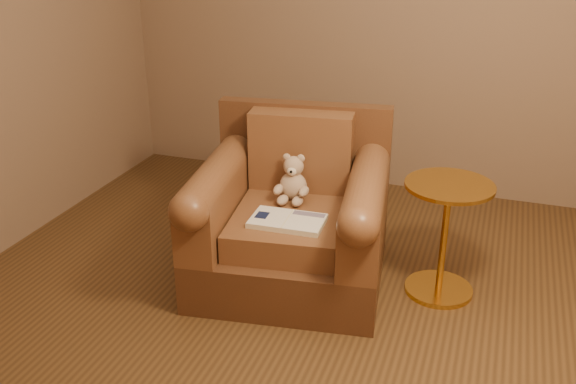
% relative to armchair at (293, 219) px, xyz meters
% --- Properties ---
extents(floor, '(4.00, 4.00, 0.00)m').
position_rel_armchair_xyz_m(floor, '(0.25, -0.52, -0.35)').
color(floor, '#54381D').
rests_on(floor, ground).
extents(armchair, '(1.12, 1.08, 0.90)m').
position_rel_armchair_xyz_m(armchair, '(0.00, 0.00, 0.00)').
color(armchair, '#53301B').
rests_on(armchair, floor).
extents(teddy_bear, '(0.19, 0.22, 0.26)m').
position_rel_armchair_xyz_m(teddy_bear, '(-0.03, 0.08, 0.18)').
color(teddy_bear, tan).
rests_on(teddy_bear, armchair).
extents(guidebook, '(0.39, 0.24, 0.03)m').
position_rel_armchair_xyz_m(guidebook, '(0.05, -0.22, 0.10)').
color(guidebook, beige).
rests_on(guidebook, armchair).
extents(side_table, '(0.46, 0.46, 0.64)m').
position_rel_armchair_xyz_m(side_table, '(0.81, 0.08, -0.00)').
color(side_table, gold).
rests_on(side_table, floor).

